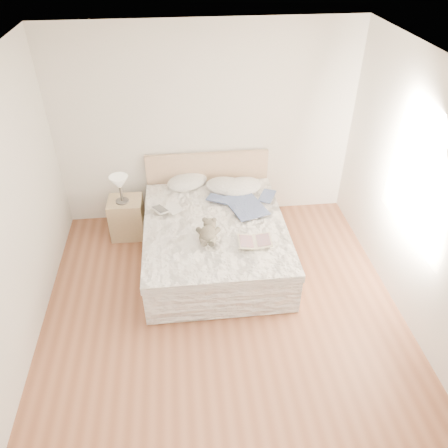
# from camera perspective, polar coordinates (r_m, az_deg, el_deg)

# --- Properties ---
(floor) EXTENTS (4.00, 4.50, 0.00)m
(floor) POSITION_cam_1_polar(r_m,az_deg,el_deg) (4.91, 0.12, -13.22)
(floor) COLOR brown
(floor) RESTS_ON ground
(ceiling) EXTENTS (4.00, 4.50, 0.00)m
(ceiling) POSITION_cam_1_polar(r_m,az_deg,el_deg) (3.36, 0.18, 18.31)
(ceiling) COLOR white
(ceiling) RESTS_ON ground
(wall_back) EXTENTS (4.00, 0.02, 2.70)m
(wall_back) POSITION_cam_1_polar(r_m,az_deg,el_deg) (5.94, -2.37, 12.51)
(wall_back) COLOR silver
(wall_back) RESTS_ON ground
(wall_right) EXTENTS (0.02, 4.50, 2.70)m
(wall_right) POSITION_cam_1_polar(r_m,az_deg,el_deg) (4.62, 25.62, 1.20)
(wall_right) COLOR silver
(wall_right) RESTS_ON ground
(window) EXTENTS (0.02, 1.30, 1.10)m
(window) POSITION_cam_1_polar(r_m,az_deg,el_deg) (4.78, 24.20, 4.24)
(window) COLOR white
(window) RESTS_ON wall_right
(bed) EXTENTS (1.72, 2.14, 1.00)m
(bed) POSITION_cam_1_polar(r_m,az_deg,el_deg) (5.56, -1.26, -1.82)
(bed) COLOR tan
(bed) RESTS_ON floor
(nightstand) EXTENTS (0.46, 0.41, 0.56)m
(nightstand) POSITION_cam_1_polar(r_m,az_deg,el_deg) (6.11, -12.55, 0.83)
(nightstand) COLOR tan
(nightstand) RESTS_ON floor
(table_lamp) EXTENTS (0.30, 0.30, 0.38)m
(table_lamp) POSITION_cam_1_polar(r_m,az_deg,el_deg) (5.79, -13.49, 5.11)
(table_lamp) COLOR #45403C
(table_lamp) RESTS_ON nightstand
(pillow_left) EXTENTS (0.71, 0.64, 0.18)m
(pillow_left) POSITION_cam_1_polar(r_m,az_deg,el_deg) (6.09, -4.85, 5.54)
(pillow_left) COLOR silver
(pillow_left) RESTS_ON bed
(pillow_middle) EXTENTS (0.71, 0.61, 0.18)m
(pillow_middle) POSITION_cam_1_polar(r_m,az_deg,el_deg) (5.96, 0.44, 4.95)
(pillow_middle) COLOR silver
(pillow_middle) RESTS_ON bed
(pillow_right) EXTENTS (0.71, 0.60, 0.18)m
(pillow_right) POSITION_cam_1_polar(r_m,az_deg,el_deg) (5.95, 2.20, 4.88)
(pillow_right) COLOR white
(pillow_right) RESTS_ON bed
(blouse) EXTENTS (0.81, 0.84, 0.03)m
(blouse) POSITION_cam_1_polar(r_m,az_deg,el_deg) (5.59, 2.83, 2.43)
(blouse) COLOR #35436C
(blouse) RESTS_ON bed
(photo_book) EXTENTS (0.41, 0.39, 0.03)m
(photo_book) POSITION_cam_1_polar(r_m,az_deg,el_deg) (5.55, -7.49, 1.89)
(photo_book) COLOR white
(photo_book) RESTS_ON bed
(childrens_book) EXTENTS (0.41, 0.28, 0.03)m
(childrens_book) POSITION_cam_1_polar(r_m,az_deg,el_deg) (4.99, 4.05, -2.31)
(childrens_book) COLOR beige
(childrens_book) RESTS_ON bed
(teddy_bear) EXTENTS (0.28, 0.37, 0.19)m
(teddy_bear) POSITION_cam_1_polar(r_m,az_deg,el_deg) (5.00, -2.14, -1.91)
(teddy_bear) COLOR #5D5748
(teddy_bear) RESTS_ON bed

